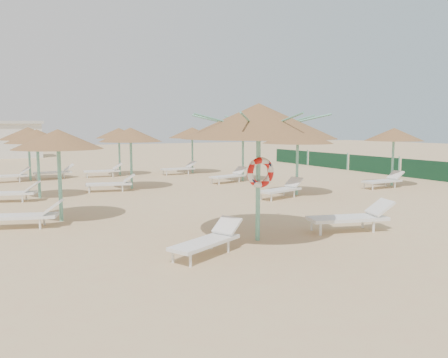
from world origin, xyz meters
name	(u,v)px	position (x,y,z in m)	size (l,w,h in m)	color
ground	(272,239)	(0.00, 0.00, 0.00)	(120.00, 120.00, 0.00)	tan
main_palapa	(259,121)	(-0.39, 0.05, 2.86)	(3.66, 3.66, 3.28)	#67B49B
lounger_main_a	(209,240)	(-1.96, -0.48, 0.33)	(1.96, 1.33, 0.69)	white
lounger_main_b	(353,217)	(2.31, -0.34, 0.39)	(2.33, 1.26, 0.81)	white
palapa_field	(173,136)	(1.49, 10.43, 2.32)	(18.30, 13.85, 2.72)	#67B49B
windbreak_fence	(373,165)	(14.00, 9.96, 0.50)	(0.08, 19.84, 1.10)	#16442A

